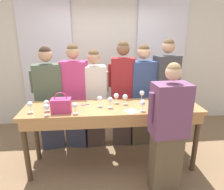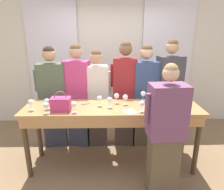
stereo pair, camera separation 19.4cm
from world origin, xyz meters
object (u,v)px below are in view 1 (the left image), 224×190
Objects in this scene: guest_striped_shirt at (122,93)px; guest_olive_jacket at (50,99)px; wine_glass_back_left at (46,107)px; guest_pink_top at (75,97)px; wine_glass_back_mid at (143,103)px; guest_beige_cap at (165,92)px; guest_cream_sweater at (95,99)px; handbag at (61,105)px; wine_glass_near_host at (125,97)px; wine_glass_front_left at (142,93)px; host_pouring at (168,132)px; tasting_bar at (113,114)px; wine_glass_center_right at (47,103)px; wine_glass_back_right at (75,106)px; wine_glass_front_right at (116,96)px; guest_navy_coat at (142,96)px; wine_bottle at (183,102)px; wine_glass_center_mid at (100,99)px; wine_glass_front_mid at (110,100)px; wine_glass_center_left at (30,105)px.

guest_olive_jacket is at bearing 180.00° from guest_striped_shirt.
guest_pink_top is at bearing 71.79° from wine_glass_back_left.
wine_glass_back_mid is 1.03m from guest_beige_cap.
guest_cream_sweater is at bearing 0.00° from guest_olive_jacket.
handbag is 0.91m from wine_glass_near_host.
host_pouring is (0.14, -0.81, -0.24)m from wine_glass_front_left.
wine_glass_front_left is at bearing 28.28° from tasting_bar.
guest_olive_jacket is at bearing 149.15° from wine_glass_back_mid.
wine_glass_back_right is (0.38, -0.13, 0.00)m from wine_glass_center_right.
wine_glass_front_right is 0.09× the size of guest_navy_coat.
guest_beige_cap reaches higher than guest_olive_jacket.
tasting_bar is at bearing -131.86° from guest_navy_coat.
wine_glass_back_right is 0.09× the size of guest_olive_jacket.
wine_bottle is 2.25× the size of wine_glass_back_left.
wine_glass_center_right is (-0.89, -0.06, 0.22)m from tasting_bar.
wine_glass_center_mid is at bearing 157.47° from wine_glass_back_mid.
tasting_bar is at bearing -48.14° from guest_pink_top.
wine_glass_front_mid is at bearing -120.64° from wine_glass_front_right.
guest_pink_top is 1.01× the size of guest_navy_coat.
guest_pink_top is (-0.07, 0.83, -0.15)m from wine_glass_back_right.
wine_glass_center_mid is at bearing 156.16° from wine_glass_front_mid.
wine_glass_back_left is at bearing -25.95° from wine_glass_center_left.
wine_glass_front_left is at bearing 29.40° from wine_glass_near_host.
guest_beige_cap reaches higher than wine_bottle.
guest_beige_cap is (2.07, 0.74, -0.11)m from wine_glass_center_left.
wine_glass_center_left is 1.52m from guest_striped_shirt.
wine_glass_front_right is at bearing 59.36° from wine_glass_front_mid.
wine_glass_near_host reaches higher than tasting_bar.
host_pouring is at bearing -12.92° from wine_glass_back_left.
handbag is at bearing -162.11° from wine_glass_center_mid.
wine_glass_center_right is 1.00× the size of wine_glass_near_host.
handbag is at bearing 176.67° from wine_bottle.
guest_pink_top reaches higher than wine_glass_front_right.
wine_glass_near_host is at bearing 26.12° from wine_glass_front_mid.
wine_glass_back_right is 0.08× the size of guest_striped_shirt.
wine_glass_front_right is at bearing -108.74° from guest_striped_shirt.
guest_striped_shirt reaches higher than host_pouring.
guest_pink_top is 0.81m from guest_striped_shirt.
guest_beige_cap reaches higher than wine_glass_center_right.
guest_pink_top reaches higher than wine_glass_near_host.
wine_glass_back_mid is at bearing -55.96° from wine_glass_near_host.
wine_bottle is at bearing -46.72° from wine_glass_front_left.
wine_glass_front_right is 1.04m from guest_beige_cap.
wine_glass_near_host is at bearing 8.31° from wine_glass_center_right.
guest_navy_coat is (0.34, 0.00, -0.05)m from guest_striped_shirt.
wine_glass_center_left is 0.76m from guest_olive_jacket.
guest_striped_shirt reaches higher than guest_olive_jacket.
wine_glass_back_mid is 0.89m from wine_glass_back_right.
wine_glass_back_left is 0.91m from guest_pink_top.
handbag is 0.15× the size of guest_olive_jacket.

